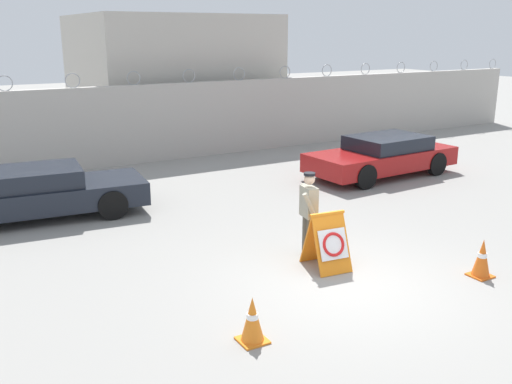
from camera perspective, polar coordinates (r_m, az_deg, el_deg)
ground_plane at (r=10.29m, az=9.00°, el=-9.01°), size 90.00×90.00×0.00m
perimeter_wall at (r=19.52m, az=-11.88°, el=6.64°), size 36.00×0.30×3.06m
building_block at (r=24.39m, az=-8.52°, el=11.28°), size 7.14×6.74×4.93m
barricade_sign at (r=10.68m, az=7.22°, el=-4.88°), size 0.75×0.91×1.08m
security_guard at (r=11.17m, az=5.27°, el=-1.81°), size 0.45×0.60×1.67m
traffic_cone_near at (r=8.27m, az=-0.36°, el=-12.65°), size 0.40×0.40×0.69m
traffic_cone_mid at (r=11.08m, az=21.67°, el=-6.17°), size 0.38×0.38×0.71m
parked_car_front_coupe at (r=14.40m, az=-20.82°, el=-0.02°), size 4.90×2.26×1.21m
parked_car_far_side at (r=17.91m, az=12.55°, el=3.59°), size 4.89×2.18×1.22m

